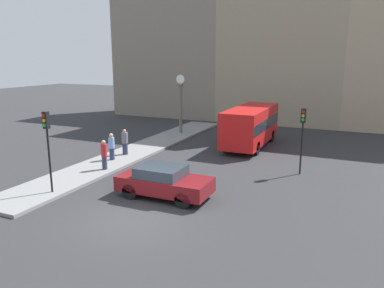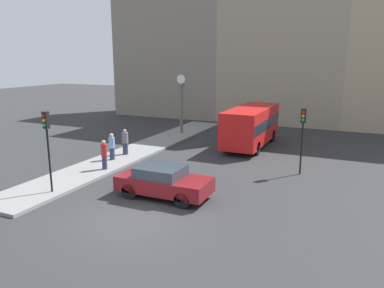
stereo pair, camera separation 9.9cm
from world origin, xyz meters
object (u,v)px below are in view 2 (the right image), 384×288
(pedestrian_red_top, at_px, (104,155))
(pedestrian_grey_jacket, at_px, (125,142))
(sedan_car, at_px, (163,181))
(traffic_light_near, at_px, (47,135))
(bus_distant, at_px, (251,125))
(traffic_light_far, at_px, (303,128))
(pedestrian_blue_stripe, at_px, (112,146))
(street_clock, at_px, (181,104))

(pedestrian_red_top, height_order, pedestrian_grey_jacket, pedestrian_red_top)
(sedan_car, distance_m, traffic_light_near, 5.59)
(bus_distant, bearing_deg, pedestrian_red_top, -121.36)
(traffic_light_near, height_order, pedestrian_red_top, traffic_light_near)
(pedestrian_grey_jacket, bearing_deg, bus_distant, 43.00)
(traffic_light_far, bearing_deg, traffic_light_near, -141.30)
(bus_distant, bearing_deg, sedan_car, -94.22)
(bus_distant, relative_size, pedestrian_blue_stripe, 4.40)
(sedan_car, bearing_deg, traffic_light_far, 49.90)
(sedan_car, bearing_deg, pedestrian_blue_stripe, 145.62)
(sedan_car, bearing_deg, pedestrian_grey_jacket, 137.03)
(sedan_car, xyz_separation_m, traffic_light_near, (-4.83, -1.90, 2.08))
(traffic_light_far, relative_size, pedestrian_blue_stripe, 2.22)
(bus_distant, relative_size, pedestrian_red_top, 4.33)
(sedan_car, xyz_separation_m, pedestrian_grey_jacket, (-5.67, 5.29, 0.21))
(sedan_car, relative_size, traffic_light_near, 1.14)
(pedestrian_grey_jacket, bearing_deg, traffic_light_near, -83.30)
(pedestrian_grey_jacket, bearing_deg, pedestrian_red_top, -75.50)
(sedan_car, xyz_separation_m, traffic_light_far, (5.10, 6.06, 1.84))
(traffic_light_near, relative_size, pedestrian_red_top, 2.26)
(bus_distant, height_order, traffic_light_near, traffic_light_near)
(traffic_light_near, xyz_separation_m, street_clock, (-0.73, 15.10, -0.27))
(traffic_light_near, relative_size, pedestrian_grey_jacket, 2.28)
(bus_distant, xyz_separation_m, pedestrian_grey_jacket, (-6.51, -6.07, -0.63))
(bus_distant, xyz_separation_m, pedestrian_red_top, (-5.67, -9.31, -0.60))
(traffic_light_near, distance_m, street_clock, 15.12)
(sedan_car, height_order, traffic_light_near, traffic_light_near)
(pedestrian_blue_stripe, xyz_separation_m, pedestrian_grey_jacket, (-0.00, 1.41, -0.01))
(street_clock, bearing_deg, traffic_light_far, -33.81)
(street_clock, height_order, pedestrian_red_top, street_clock)
(sedan_car, height_order, pedestrian_red_top, pedestrian_red_top)
(sedan_car, height_order, street_clock, street_clock)
(traffic_light_far, distance_m, street_clock, 12.83)
(traffic_light_far, xyz_separation_m, street_clock, (-10.66, 7.14, -0.04))
(sedan_car, distance_m, street_clock, 14.44)
(traffic_light_far, bearing_deg, street_clock, 146.19)
(traffic_light_near, distance_m, pedestrian_grey_jacket, 7.47)
(pedestrian_red_top, distance_m, pedestrian_grey_jacket, 3.34)
(traffic_light_near, xyz_separation_m, traffic_light_far, (9.93, 7.96, -0.24))
(bus_distant, relative_size, traffic_light_near, 1.92)
(pedestrian_blue_stripe, bearing_deg, pedestrian_red_top, -65.52)
(street_clock, height_order, pedestrian_blue_stripe, street_clock)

